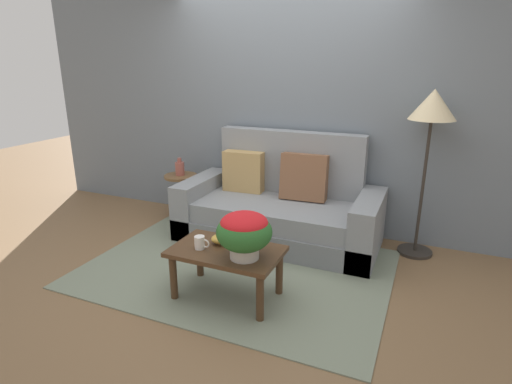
{
  "coord_description": "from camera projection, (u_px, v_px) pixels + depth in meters",
  "views": [
    {
      "loc": [
        1.49,
        -3.05,
        1.8
      ],
      "look_at": [
        0.13,
        0.1,
        0.71
      ],
      "focal_mm": 28.91,
      "sensor_mm": 36.0,
      "label": 1
    }
  ],
  "objects": [
    {
      "name": "ground_plane",
      "position": [
        239.0,
        267.0,
        3.78
      ],
      "size": [
        14.0,
        14.0,
        0.0
      ],
      "primitive_type": "plane",
      "color": "brown"
    },
    {
      "name": "wall_back",
      "position": [
        287.0,
        104.0,
        4.45
      ],
      "size": [
        6.4,
        0.12,
        2.71
      ],
      "primitive_type": "cube",
      "color": "slate",
      "rests_on": "ground"
    },
    {
      "name": "area_rug",
      "position": [
        237.0,
        268.0,
        3.74
      ],
      "size": [
        2.66,
        1.9,
        0.01
      ],
      "primitive_type": "cube",
      "color": "gray",
      "rests_on": "ground"
    },
    {
      "name": "couch",
      "position": [
        280.0,
        209.0,
        4.3
      ],
      "size": [
        2.04,
        0.92,
        1.1
      ],
      "color": "slate",
      "rests_on": "ground"
    },
    {
      "name": "coffee_table",
      "position": [
        227.0,
        257.0,
        3.2
      ],
      "size": [
        0.85,
        0.51,
        0.41
      ],
      "color": "#442D1B",
      "rests_on": "ground"
    },
    {
      "name": "side_table",
      "position": [
        181.0,
        189.0,
        4.82
      ],
      "size": [
        0.38,
        0.38,
        0.54
      ],
      "color": "brown",
      "rests_on": "ground"
    },
    {
      "name": "floor_lamp",
      "position": [
        432.0,
        117.0,
        3.65
      ],
      "size": [
        0.41,
        0.41,
        1.57
      ],
      "color": "#2D2823",
      "rests_on": "ground"
    },
    {
      "name": "potted_plant",
      "position": [
        244.0,
        231.0,
        2.98
      ],
      "size": [
        0.41,
        0.41,
        0.35
      ],
      "color": "#B7B2A8",
      "rests_on": "coffee_table"
    },
    {
      "name": "coffee_mug",
      "position": [
        200.0,
        243.0,
        3.18
      ],
      "size": [
        0.13,
        0.08,
        0.1
      ],
      "color": "white",
      "rests_on": "coffee_table"
    },
    {
      "name": "snack_bowl",
      "position": [
        220.0,
        239.0,
        3.27
      ],
      "size": [
        0.14,
        0.14,
        0.07
      ],
      "color": "gold",
      "rests_on": "coffee_table"
    },
    {
      "name": "table_vase",
      "position": [
        180.0,
        168.0,
        4.75
      ],
      "size": [
        0.11,
        0.11,
        0.2
      ],
      "color": "#934C42",
      "rests_on": "side_table"
    }
  ]
}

